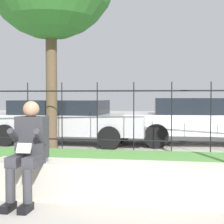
{
  "coord_description": "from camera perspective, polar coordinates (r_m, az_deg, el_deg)",
  "views": [
    {
      "loc": [
        0.59,
        -4.74,
        1.35
      ],
      "look_at": [
        -0.54,
        1.58,
        1.09
      ],
      "focal_mm": 60.0,
      "sensor_mm": 36.0,
      "label": 1
    }
  ],
  "objects": [
    {
      "name": "iron_fence",
      "position": [
        8.57,
        6.19,
        -0.75
      ],
      "size": [
        8.6,
        0.03,
        1.69
      ],
      "color": "black",
      "rests_on": "ground_plane"
    },
    {
      "name": "stone_bench",
      "position": [
        4.95,
        -0.66,
        -10.83
      ],
      "size": [
        3.14,
        0.52,
        0.5
      ],
      "color": "#B7B2A3",
      "rests_on": "ground_plane"
    },
    {
      "name": "person_seated_reader",
      "position": [
        4.86,
        -12.6,
        -5.2
      ],
      "size": [
        0.42,
        0.73,
        1.3
      ],
      "color": "black",
      "rests_on": "ground_plane"
    },
    {
      "name": "car_parked_left",
      "position": [
        10.81,
        -7.18,
        -1.22
      ],
      "size": [
        4.74,
        2.06,
        1.25
      ],
      "rotation": [
        0.0,
        0.0,
        -0.03
      ],
      "color": "#B7B7BC",
      "rests_on": "ground_plane"
    },
    {
      "name": "ground_plane",
      "position": [
        4.96,
        3.0,
        -13.46
      ],
      "size": [
        60.0,
        60.0,
        0.0
      ],
      "primitive_type": "plane",
      "color": "#A8A399"
    },
    {
      "name": "grass_berm",
      "position": [
        6.85,
        5.08,
        -8.21
      ],
      "size": [
        10.6,
        2.54,
        0.19
      ],
      "color": "#569342",
      "rests_on": "ground_plane"
    },
    {
      "name": "car_parked_center",
      "position": [
        10.76,
        13.97,
        -1.12
      ],
      "size": [
        4.67,
        2.13,
        1.31
      ],
      "rotation": [
        0.0,
        0.0,
        0.08
      ],
      "color": "silver",
      "rests_on": "ground_plane"
    }
  ]
}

